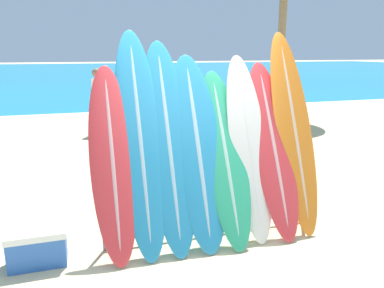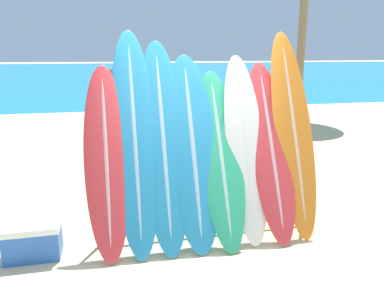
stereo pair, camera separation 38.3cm
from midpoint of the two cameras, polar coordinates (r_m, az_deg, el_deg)
name	(u,v)px [view 1 (the left image)]	position (r m, az deg, el deg)	size (l,w,h in m)	color
ground_plane	(218,249)	(4.42, 1.42, -15.73)	(160.00, 160.00, 0.00)	beige
ocean_water	(89,72)	(43.22, -15.67, 10.54)	(120.00, 60.00, 0.01)	teal
surfboard_rack	(212,196)	(4.50, 0.56, -7.98)	(2.59, 0.04, 0.93)	slate
surfboard_slot_0	(113,162)	(4.16, -14.62, -2.72)	(0.48, 0.98, 2.05)	red
surfboard_slot_1	(140,140)	(4.22, -10.50, 0.55)	(0.52, 1.18, 2.45)	teal
surfboard_slot_2	(169,144)	(4.26, -6.14, -0.02)	(0.54, 1.14, 2.33)	teal
surfboard_slot_3	(198,150)	(4.32, -1.65, -0.88)	(0.60, 1.10, 2.16)	teal
surfboard_slot_4	(225,156)	(4.40, 2.63, -1.92)	(0.52, 1.10, 1.97)	#289E70
surfboard_slot_5	(249,146)	(4.52, 6.28, -0.34)	(0.48, 0.97, 2.15)	silver
surfboard_slot_6	(273,148)	(4.65, 9.96, -0.60)	(0.52, 1.09, 2.07)	red
surfboard_slot_7	(294,130)	(4.81, 13.04, 2.06)	(0.50, 1.10, 2.45)	orange
person_near_water	(98,98)	(10.50, -15.18, 6.74)	(0.30, 0.26, 1.75)	#846047
person_mid_beach	(236,106)	(9.34, 5.48, 5.84)	(0.27, 0.22, 1.61)	#846047
person_far_left	(111,110)	(9.06, -13.45, 5.06)	(0.26, 0.26, 1.55)	tan
person_far_right	(128,95)	(11.87, -10.68, 7.39)	(0.22, 0.27, 1.61)	#A87A5B
cooler_box	(38,246)	(4.45, -24.85, -13.99)	(0.59, 0.36, 0.39)	#2D60B7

